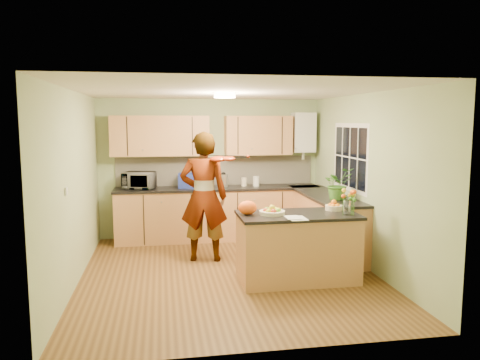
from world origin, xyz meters
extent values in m
plane|color=#553618|center=(0.00, 0.00, 0.00)|extent=(4.50, 4.50, 0.00)
cube|color=silver|center=(0.00, 0.00, 2.50)|extent=(4.00, 4.50, 0.02)
cube|color=#93A374|center=(0.00, 2.25, 1.25)|extent=(4.00, 0.02, 2.50)
cube|color=#93A374|center=(0.00, -2.25, 1.25)|extent=(4.00, 0.02, 2.50)
cube|color=#93A374|center=(-2.00, 0.00, 1.25)|extent=(0.02, 4.50, 2.50)
cube|color=#93A374|center=(2.00, 0.00, 1.25)|extent=(0.02, 4.50, 2.50)
cube|color=#C27D4D|center=(0.10, 1.95, 0.45)|extent=(3.60, 0.60, 0.90)
cube|color=black|center=(0.10, 1.94, 0.92)|extent=(3.64, 0.62, 0.04)
cube|color=#C27D4D|center=(1.70, 0.85, 0.45)|extent=(0.60, 2.20, 0.90)
cube|color=black|center=(1.69, 0.85, 0.92)|extent=(0.62, 2.24, 0.04)
cube|color=beige|center=(0.10, 2.23, 1.20)|extent=(3.60, 0.02, 0.52)
cube|color=#C27D4D|center=(-0.90, 2.08, 1.85)|extent=(1.70, 0.34, 0.70)
cube|color=#C27D4D|center=(0.85, 2.08, 1.85)|extent=(1.20, 0.34, 0.70)
cube|color=white|center=(1.70, 2.09, 1.90)|extent=(0.40, 0.30, 0.72)
cylinder|color=silver|center=(1.70, 2.09, 1.50)|extent=(0.06, 0.06, 0.20)
cube|color=white|center=(1.99, 0.60, 1.55)|extent=(0.01, 1.30, 1.05)
cube|color=black|center=(1.99, 0.60, 1.55)|extent=(0.01, 1.18, 0.92)
cube|color=white|center=(-1.99, -0.60, 1.30)|extent=(0.02, 0.09, 0.09)
cylinder|color=#FFEABF|center=(0.00, 0.30, 2.46)|extent=(0.30, 0.30, 0.06)
cylinder|color=white|center=(0.00, 0.30, 2.49)|extent=(0.10, 0.10, 0.02)
cube|color=#C27D4D|center=(0.87, -0.41, 0.43)|extent=(1.53, 0.77, 0.86)
cube|color=black|center=(0.87, -0.41, 0.88)|extent=(1.57, 0.80, 0.04)
cylinder|color=beige|center=(0.52, -0.41, 0.93)|extent=(0.33, 0.33, 0.05)
cylinder|color=beige|center=(1.42, -0.26, 0.93)|extent=(0.23, 0.23, 0.07)
cylinder|color=silver|center=(1.47, -0.59, 1.00)|extent=(0.10, 0.10, 0.20)
ellipsoid|color=#FF5A15|center=(0.20, -0.36, 0.99)|extent=(0.27, 0.24, 0.18)
cube|color=silver|center=(0.77, -0.71, 0.91)|extent=(0.22, 0.30, 0.01)
imported|color=#D99C85|center=(-0.27, 0.70, 0.98)|extent=(0.78, 0.57, 1.95)
imported|color=white|center=(-1.28, 1.98, 1.08)|extent=(0.60, 0.49, 0.29)
cube|color=navy|center=(-0.44, 1.97, 1.07)|extent=(0.35, 0.27, 0.26)
cylinder|color=silver|center=(0.20, 1.97, 1.05)|extent=(0.16, 0.16, 0.22)
sphere|color=black|center=(0.20, 1.97, 1.21)|extent=(0.08, 0.08, 0.08)
cylinder|color=beige|center=(0.58, 2.00, 1.02)|extent=(0.11, 0.11, 0.16)
cylinder|color=white|center=(0.79, 1.96, 1.03)|extent=(0.15, 0.15, 0.18)
imported|color=#3E7727|center=(1.70, 0.34, 1.18)|extent=(0.52, 0.48, 0.48)
camera|label=1|loc=(-0.89, -6.23, 2.11)|focal=35.00mm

